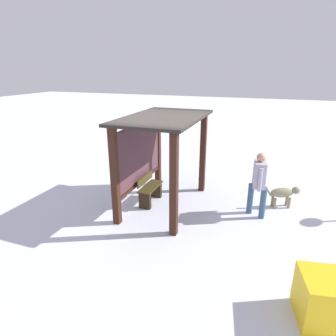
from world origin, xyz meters
TOP-DOWN VIEW (x-y plane):
  - ground_plane at (0.00, 0.00)m, footprint 60.00×60.00m
  - bus_shelter at (0.00, 0.24)m, footprint 2.91×1.76m
  - bench_left_inside at (0.00, 0.42)m, footprint 0.95×0.36m
  - person_walking at (0.22, -2.31)m, footprint 0.67×0.46m
  - dog at (0.93, -2.94)m, footprint 0.47×0.86m
  - grit_bin at (-2.70, -3.37)m, footprint 0.79×0.68m

SIDE VIEW (x-z plane):
  - ground_plane at x=0.00m, z-range 0.00..0.00m
  - bench_left_inside at x=0.00m, z-range -0.04..0.71m
  - grit_bin at x=-2.70m, z-range 0.00..0.72m
  - dog at x=0.93m, z-range 0.09..0.68m
  - person_walking at x=0.22m, z-range 0.14..1.74m
  - bus_shelter at x=0.00m, z-range 0.51..2.86m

